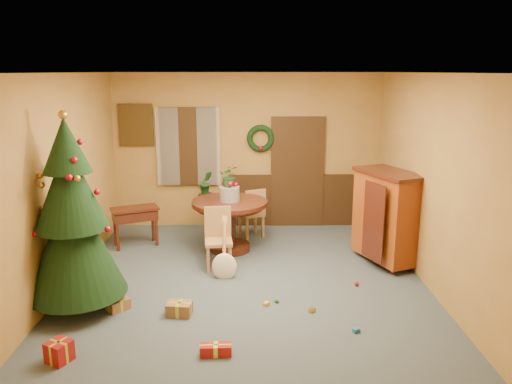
{
  "coord_description": "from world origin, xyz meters",
  "views": [
    {
      "loc": [
        0.02,
        -6.57,
        2.92
      ],
      "look_at": [
        0.13,
        0.4,
        1.23
      ],
      "focal_mm": 35.0,
      "sensor_mm": 36.0,
      "label": 1
    }
  ],
  "objects_px": {
    "chair_near": "(218,236)",
    "christmas_tree": "(72,219)",
    "sideboard": "(387,215)",
    "dining_table": "(230,216)",
    "writing_desk": "(135,217)"
  },
  "relations": [
    {
      "from": "chair_near",
      "to": "writing_desk",
      "type": "xyz_separation_m",
      "value": [
        -1.47,
        0.98,
        0.01
      ]
    },
    {
      "from": "chair_near",
      "to": "writing_desk",
      "type": "distance_m",
      "value": 1.77
    },
    {
      "from": "dining_table",
      "to": "chair_near",
      "type": "bearing_deg",
      "value": -101.45
    },
    {
      "from": "christmas_tree",
      "to": "sideboard",
      "type": "bearing_deg",
      "value": 19.25
    },
    {
      "from": "chair_near",
      "to": "sideboard",
      "type": "xyz_separation_m",
      "value": [
        2.59,
        0.14,
        0.28
      ]
    },
    {
      "from": "chair_near",
      "to": "christmas_tree",
      "type": "distance_m",
      "value": 2.25
    },
    {
      "from": "christmas_tree",
      "to": "dining_table",
      "type": "bearing_deg",
      "value": 48.74
    },
    {
      "from": "chair_near",
      "to": "sideboard",
      "type": "bearing_deg",
      "value": 3.15
    },
    {
      "from": "dining_table",
      "to": "christmas_tree",
      "type": "relative_size",
      "value": 0.5
    },
    {
      "from": "christmas_tree",
      "to": "sideboard",
      "type": "relative_size",
      "value": 1.71
    },
    {
      "from": "writing_desk",
      "to": "sideboard",
      "type": "height_order",
      "value": "sideboard"
    },
    {
      "from": "dining_table",
      "to": "chair_near",
      "type": "relative_size",
      "value": 1.33
    },
    {
      "from": "dining_table",
      "to": "sideboard",
      "type": "distance_m",
      "value": 2.52
    },
    {
      "from": "dining_table",
      "to": "sideboard",
      "type": "relative_size",
      "value": 0.85
    },
    {
      "from": "christmas_tree",
      "to": "sideboard",
      "type": "distance_m",
      "value": 4.53
    }
  ]
}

